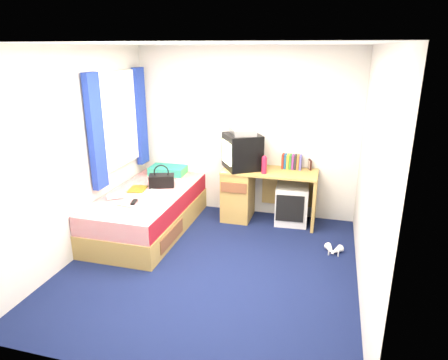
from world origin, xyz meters
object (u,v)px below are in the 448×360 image
(handbag, at_px, (162,180))
(white_heels, at_px, (333,251))
(pillow, at_px, (168,170))
(water_bottle, at_px, (115,197))
(pink_water_bottle, at_px, (264,166))
(aerosol_can, at_px, (260,162))
(towel, at_px, (155,198))
(colour_swatch_fan, at_px, (126,206))
(remote_control, at_px, (134,202))
(magazine, at_px, (138,189))
(desk, at_px, (250,192))
(picture_frame, at_px, (310,165))
(vcr, at_px, (243,131))
(bed, at_px, (148,211))
(storage_cube, at_px, (292,204))
(crt_tv, at_px, (242,151))

(handbag, height_order, white_heels, handbag)
(pillow, bearing_deg, water_bottle, -100.95)
(pink_water_bottle, height_order, aerosol_can, pink_water_bottle)
(towel, distance_m, colour_swatch_fan, 0.37)
(water_bottle, distance_m, remote_control, 0.29)
(white_heels, bearing_deg, magazine, 177.82)
(colour_swatch_fan, height_order, remote_control, remote_control)
(desk, relative_size, picture_frame, 9.29)
(water_bottle, bearing_deg, vcr, 37.76)
(pillow, height_order, vcr, vcr)
(desk, distance_m, magazine, 1.58)
(bed, bearing_deg, white_heels, -0.84)
(bed, distance_m, desk, 1.45)
(bed, distance_m, pink_water_bottle, 1.68)
(pink_water_bottle, relative_size, colour_swatch_fan, 1.00)
(desk, height_order, pink_water_bottle, pink_water_bottle)
(pillow, height_order, colour_swatch_fan, pillow)
(white_heels, bearing_deg, bed, 179.16)
(water_bottle, height_order, colour_swatch_fan, water_bottle)
(pillow, relative_size, pink_water_bottle, 2.40)
(water_bottle, height_order, white_heels, water_bottle)
(pillow, relative_size, remote_control, 3.31)
(storage_cube, relative_size, handbag, 1.44)
(pink_water_bottle, bearing_deg, pillow, 170.57)
(bed, distance_m, storage_cube, 1.99)
(towel, relative_size, magazine, 1.15)
(remote_control, bearing_deg, aerosol_can, 28.96)
(crt_tv, bearing_deg, towel, -72.04)
(vcr, relative_size, white_heels, 1.73)
(handbag, bearing_deg, remote_control, -118.04)
(bed, relative_size, colour_swatch_fan, 9.09)
(bed, height_order, colour_swatch_fan, colour_swatch_fan)
(vcr, bearing_deg, pillow, -119.37)
(picture_frame, xyz_separation_m, pink_water_bottle, (-0.58, -0.36, 0.04))
(handbag, relative_size, towel, 1.19)
(bed, relative_size, desk, 1.54)
(bed, distance_m, remote_control, 0.48)
(crt_tv, height_order, pink_water_bottle, crt_tv)
(colour_swatch_fan, bearing_deg, storage_cube, 34.14)
(picture_frame, distance_m, magazine, 2.39)
(picture_frame, xyz_separation_m, colour_swatch_fan, (-2.07, -1.45, -0.27))
(colour_swatch_fan, bearing_deg, remote_control, 72.76)
(desk, bearing_deg, water_bottle, -144.69)
(pillow, relative_size, water_bottle, 2.65)
(magazine, relative_size, white_heels, 1.15)
(storage_cube, relative_size, magazine, 1.96)
(aerosol_can, xyz_separation_m, towel, (-1.10, -1.13, -0.24))
(water_bottle, relative_size, colour_swatch_fan, 0.91)
(picture_frame, height_order, remote_control, picture_frame)
(desk, bearing_deg, colour_swatch_fan, -135.55)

